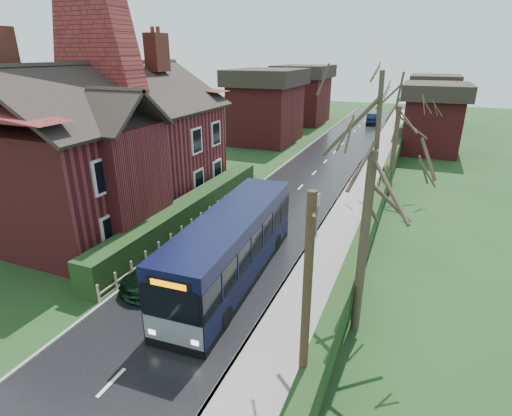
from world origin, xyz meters
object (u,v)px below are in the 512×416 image
at_px(car_green, 165,268).
at_px(bus_stop_sign, 318,209).
at_px(brick_house, 110,143).
at_px(telegraph_pole, 306,316).
at_px(car_silver, 229,216).
at_px(bus, 232,248).

xyz_separation_m(car_green, bus_stop_sign, (4.97, 6.53, 1.05)).
bearing_deg(car_green, bus_stop_sign, 64.20).
relative_size(brick_house, telegraph_pole, 2.26).
bearing_deg(car_green, car_silver, 100.66).
xyz_separation_m(brick_house, bus, (9.54, -4.05, -2.88)).
relative_size(bus, telegraph_pole, 1.55).
distance_m(bus, bus_stop_sign, 5.79).
height_order(car_silver, bus_stop_sign, bus_stop_sign).
relative_size(brick_house, bus_stop_sign, 5.75).
xyz_separation_m(bus_stop_sign, telegraph_pole, (2.36, -11.00, 1.60)).
bearing_deg(bus, car_silver, 114.64).
bearing_deg(telegraph_pole, brick_house, 122.39).
relative_size(bus, car_silver, 2.28).
bearing_deg(telegraph_pole, bus_stop_sign, 78.87).
xyz_separation_m(brick_house, car_silver, (7.05, 0.74, -3.63)).
height_order(brick_house, bus_stop_sign, brick_house).
distance_m(car_silver, car_green, 6.05).
bearing_deg(car_silver, brick_house, 175.65).
bearing_deg(bus_stop_sign, car_green, -121.94).
bearing_deg(brick_house, car_green, -37.30).
bearing_deg(bus_stop_sign, bus, -109.13).
relative_size(car_green, telegraph_pole, 0.66).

